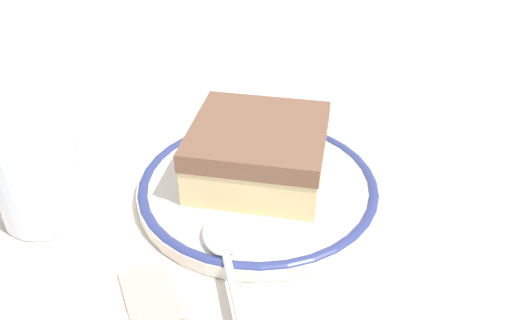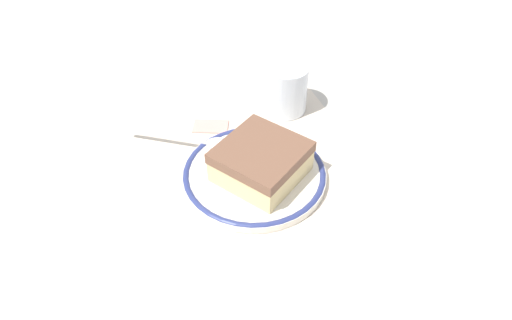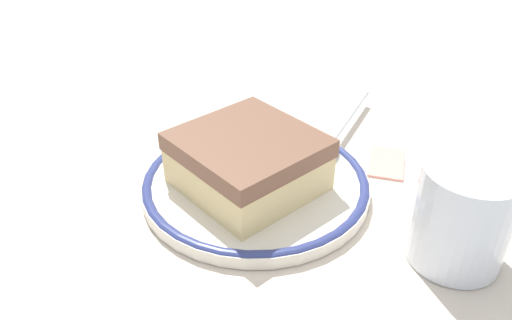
{
  "view_description": "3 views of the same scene",
  "coord_description": "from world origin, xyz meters",
  "views": [
    {
      "loc": [
        0.21,
        0.22,
        0.25
      ],
      "look_at": [
        -0.02,
        -0.0,
        0.03
      ],
      "focal_mm": 37.2,
      "sensor_mm": 36.0,
      "label": 1
    },
    {
      "loc": [
        -0.42,
        0.15,
        0.43
      ],
      "look_at": [
        -0.02,
        -0.0,
        0.03
      ],
      "focal_mm": 33.16,
      "sensor_mm": 36.0,
      "label": 2
    },
    {
      "loc": [
        -0.06,
        -0.33,
        0.25
      ],
      "look_at": [
        -0.02,
        -0.0,
        0.03
      ],
      "focal_mm": 35.87,
      "sensor_mm": 36.0,
      "label": 3
    }
  ],
  "objects": [
    {
      "name": "plate",
      "position": [
        -0.02,
        -0.0,
        0.01
      ],
      "size": [
        0.18,
        0.18,
        0.01
      ],
      "color": "silver",
      "rests_on": "placemat"
    },
    {
      "name": "sugar_packet",
      "position": [
        0.1,
        0.02,
        0.0
      ],
      "size": [
        0.05,
        0.06,
        0.01
      ],
      "primitive_type": "cube",
      "rotation": [
        0.0,
        0.0,
        1.17
      ],
      "color": "#E5998C",
      "rests_on": "placemat"
    },
    {
      "name": "napkin",
      "position": [
        0.18,
        0.03,
        0.0
      ],
      "size": [
        0.14,
        0.14,
        0.0
      ],
      "primitive_type": "cube",
      "rotation": [
        0.0,
        0.0,
        5.41
      ],
      "color": "white",
      "rests_on": "placemat"
    },
    {
      "name": "ground_plane",
      "position": [
        0.0,
        0.0,
        0.0
      ],
      "size": [
        2.4,
        2.4,
        0.0
      ],
      "primitive_type": "plane",
      "color": "#B7B2A8"
    },
    {
      "name": "cup",
      "position": [
        0.1,
        -0.09,
        0.03
      ],
      "size": [
        0.06,
        0.06,
        0.07
      ],
      "color": "silver",
      "rests_on": "placemat"
    },
    {
      "name": "cake_slice",
      "position": [
        -0.03,
        -0.01,
        0.03
      ],
      "size": [
        0.13,
        0.13,
        0.04
      ],
      "color": "beige",
      "rests_on": "plate"
    },
    {
      "name": "spoon",
      "position": [
        0.05,
        0.05,
        0.02
      ],
      "size": [
        0.1,
        0.14,
        0.01
      ],
      "color": "silver",
      "rests_on": "plate"
    },
    {
      "name": "placemat",
      "position": [
        0.0,
        0.0,
        0.0
      ],
      "size": [
        0.55,
        0.3,
        0.0
      ],
      "primitive_type": "cube",
      "color": "beige",
      "rests_on": "ground_plane"
    }
  ]
}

